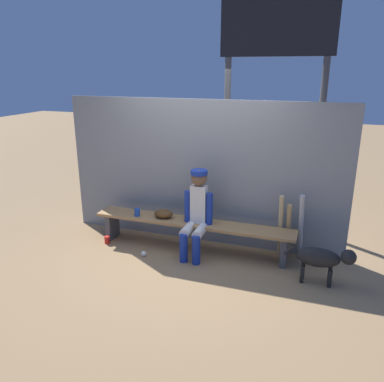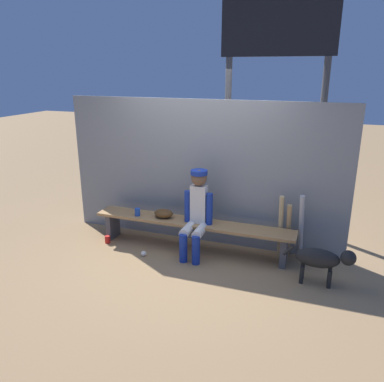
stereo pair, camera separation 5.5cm
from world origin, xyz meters
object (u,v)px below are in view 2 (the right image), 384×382
object	(u,v)px
player_seated	(196,211)
bat_aluminum_silver	(301,227)
baseball_glove	(164,213)
scoreboard	(281,55)
bat_wood_tan	(288,230)
cup_on_ground	(108,239)
bat_wood_natural	(281,226)
dog	(322,259)
baseball	(144,254)
dugout_bench	(192,227)
cup_on_bench	(137,212)

from	to	relation	value
player_seated	bat_aluminum_silver	size ratio (longest dim) A/B	1.28
baseball_glove	scoreboard	xyz separation A→B (m)	(1.36, 1.24, 2.18)
bat_wood_tan	cup_on_ground	xyz separation A→B (m)	(-2.59, -0.46, -0.34)
bat_wood_natural	dog	world-z (taller)	bat_wood_natural
player_seated	dog	world-z (taller)	player_seated
player_seated	bat_aluminum_silver	bearing A→B (deg)	14.09
bat_aluminum_silver	baseball	size ratio (longest dim) A/B	12.70
bat_wood_natural	dog	bearing A→B (deg)	-44.81
dugout_bench	cup_on_bench	distance (m)	0.84
dugout_bench	bat_wood_natural	distance (m)	1.23
bat_aluminum_silver	scoreboard	bearing A→B (deg)	118.95
bat_wood_natural	baseball	bearing A→B (deg)	-160.27
bat_wood_tan	cup_on_bench	bearing A→B (deg)	-171.94
baseball	dog	distance (m)	2.37
player_seated	bat_wood_tan	world-z (taller)	player_seated
player_seated	scoreboard	size ratio (longest dim) A/B	0.31
dugout_bench	cup_on_ground	world-z (taller)	dugout_bench
dugout_bench	baseball_glove	world-z (taller)	baseball_glove
dugout_bench	bat_wood_tan	world-z (taller)	bat_wood_tan
cup_on_bench	scoreboard	bearing A→B (deg)	36.64
player_seated	cup_on_ground	xyz separation A→B (m)	(-1.37, -0.11, -0.59)
player_seated	bat_wood_natural	size ratio (longest dim) A/B	1.34
bat_wood_natural	cup_on_bench	bearing A→B (deg)	-172.20
dugout_bench	baseball	xyz separation A→B (m)	(-0.57, -0.42, -0.32)
dugout_bench	bat_aluminum_silver	size ratio (longest dim) A/B	3.09
dugout_bench	bat_wood_natural	size ratio (longest dim) A/B	3.23
bat_aluminum_silver	baseball_glove	bearing A→B (deg)	-172.88
baseball_glove	cup_on_ground	size ratio (longest dim) A/B	2.55
dugout_bench	bat_wood_natural	xyz separation A→B (m)	(1.21, 0.22, 0.10)
cup_on_ground	cup_on_bench	xyz separation A→B (m)	(0.44, 0.16, 0.44)
bat_aluminum_silver	dog	world-z (taller)	bat_aluminum_silver
bat_wood_tan	cup_on_ground	distance (m)	2.65
baseball_glove	cup_on_bench	size ratio (longest dim) A/B	2.55
dugout_bench	bat_aluminum_silver	distance (m)	1.50
bat_wood_natural	player_seated	bearing A→B (deg)	-163.70
player_seated	cup_on_ground	size ratio (longest dim) A/B	10.91
scoreboard	dog	xyz separation A→B (m)	(0.86, -1.59, -2.35)
dugout_bench	scoreboard	bearing A→B (deg)	53.38
bat_wood_tan	bat_aluminum_silver	world-z (taller)	bat_aluminum_silver
bat_aluminum_silver	dog	distance (m)	0.68
bat_wood_natural	bat_wood_tan	size ratio (longest dim) A/B	1.12
dugout_bench	dog	distance (m)	1.82
scoreboard	cup_on_ground	bearing A→B (deg)	-146.38
dugout_bench	baseball	world-z (taller)	dugout_bench
player_seated	bat_wood_natural	xyz separation A→B (m)	(1.11, 0.32, -0.20)
player_seated	bat_wood_natural	world-z (taller)	player_seated
scoreboard	cup_on_bench	bearing A→B (deg)	-143.36
cup_on_ground	bat_wood_natural	bearing A→B (deg)	9.96
dugout_bench	baseball_glove	size ratio (longest dim) A/B	10.37
scoreboard	dog	world-z (taller)	scoreboard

